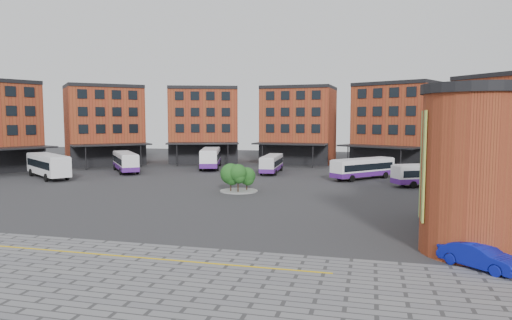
% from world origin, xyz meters
% --- Properties ---
extents(ground, '(160.00, 160.00, 0.00)m').
position_xyz_m(ground, '(0.00, 0.00, 0.00)').
color(ground, '#28282B').
rests_on(ground, ground).
extents(paving_zone, '(50.00, 22.00, 0.02)m').
position_xyz_m(paving_zone, '(2.00, -22.00, 0.01)').
color(paving_zone, slate).
rests_on(paving_zone, ground).
extents(yellow_line, '(26.00, 0.15, 0.02)m').
position_xyz_m(yellow_line, '(2.00, -14.00, 0.03)').
color(yellow_line, gold).
rests_on(yellow_line, paving_zone).
extents(main_building, '(94.14, 42.48, 14.60)m').
position_xyz_m(main_building, '(-4.77, 38.25, 7.23)').
color(main_building, brown).
rests_on(main_building, ground).
extents(tree_island, '(4.40, 4.40, 3.33)m').
position_xyz_m(tree_island, '(1.96, 11.61, 1.86)').
color(tree_island, gray).
rests_on(tree_island, ground).
extents(bus_a, '(11.30, 9.18, 3.38)m').
position_xyz_m(bus_a, '(-27.87, 16.91, 2.01)').
color(bus_a, white).
rests_on(bus_a, ground).
extents(bus_b, '(8.85, 10.28, 3.12)m').
position_xyz_m(bus_b, '(-20.96, 26.22, 1.69)').
color(bus_b, white).
rests_on(bus_b, ground).
extents(bus_c, '(6.04, 12.48, 3.43)m').
position_xyz_m(bus_c, '(-9.66, 34.71, 1.86)').
color(bus_c, white).
rests_on(bus_c, ground).
extents(bus_d, '(2.86, 9.90, 2.76)m').
position_xyz_m(bus_d, '(1.86, 30.72, 1.49)').
color(bus_d, silver).
rests_on(bus_d, ground).
extents(bus_e, '(8.77, 9.33, 2.93)m').
position_xyz_m(bus_e, '(15.86, 26.55, 1.59)').
color(bus_e, white).
rests_on(bus_e, ground).
extents(bus_f, '(9.81, 6.84, 2.80)m').
position_xyz_m(bus_f, '(24.21, 21.93, 1.52)').
color(bus_f, silver).
rests_on(bus_f, ground).
extents(blue_car, '(4.39, 4.04, 1.46)m').
position_xyz_m(blue_car, '(22.97, -11.04, 0.73)').
color(blue_car, '#0B1597').
rests_on(blue_car, ground).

